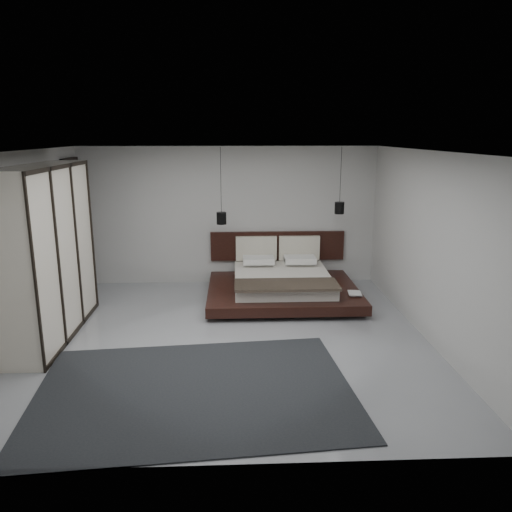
{
  "coord_description": "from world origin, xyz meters",
  "views": [
    {
      "loc": [
        0.1,
        -7.1,
        3.04
      ],
      "look_at": [
        0.47,
        1.2,
        0.99
      ],
      "focal_mm": 35.0,
      "sensor_mm": 36.0,
      "label": 1
    }
  ],
  "objects_px": {
    "bed": "(282,283)",
    "rug": "(195,390)",
    "wardrobe": "(47,253)",
    "lattice_screen": "(75,227)",
    "pendant_right": "(339,208)",
    "pendant_left": "(221,218)"
  },
  "relations": [
    {
      "from": "pendant_right",
      "to": "rug",
      "type": "distance_m",
      "value": 4.96
    },
    {
      "from": "wardrobe",
      "to": "rug",
      "type": "relative_size",
      "value": 0.7
    },
    {
      "from": "lattice_screen",
      "to": "bed",
      "type": "bearing_deg",
      "value": -7.82
    },
    {
      "from": "rug",
      "to": "pendant_left",
      "type": "bearing_deg",
      "value": 86.28
    },
    {
      "from": "rug",
      "to": "lattice_screen",
      "type": "bearing_deg",
      "value": 122.27
    },
    {
      "from": "pendant_left",
      "to": "pendant_right",
      "type": "height_order",
      "value": "same"
    },
    {
      "from": "bed",
      "to": "rug",
      "type": "distance_m",
      "value": 3.78
    },
    {
      "from": "pendant_left",
      "to": "bed",
      "type": "bearing_deg",
      "value": -20.92
    },
    {
      "from": "pendant_right",
      "to": "lattice_screen",
      "type": "bearing_deg",
      "value": 178.78
    },
    {
      "from": "pendant_right",
      "to": "rug",
      "type": "xyz_separation_m",
      "value": [
        -2.52,
        -3.94,
        -1.64
      ]
    },
    {
      "from": "rug",
      "to": "bed",
      "type": "bearing_deg",
      "value": 68.35
    },
    {
      "from": "lattice_screen",
      "to": "bed",
      "type": "distance_m",
      "value": 4.11
    },
    {
      "from": "lattice_screen",
      "to": "rug",
      "type": "bearing_deg",
      "value": -57.73
    },
    {
      "from": "bed",
      "to": "wardrobe",
      "type": "xyz_separation_m",
      "value": [
        -3.69,
        -1.63,
        1.01
      ]
    },
    {
      "from": "pendant_left",
      "to": "rug",
      "type": "height_order",
      "value": "pendant_left"
    },
    {
      "from": "bed",
      "to": "pendant_right",
      "type": "height_order",
      "value": "pendant_right"
    },
    {
      "from": "pendant_right",
      "to": "wardrobe",
      "type": "bearing_deg",
      "value": -156.88
    },
    {
      "from": "lattice_screen",
      "to": "pendant_left",
      "type": "height_order",
      "value": "pendant_left"
    },
    {
      "from": "lattice_screen",
      "to": "rug",
      "type": "relative_size",
      "value": 0.68
    },
    {
      "from": "pendant_left",
      "to": "wardrobe",
      "type": "relative_size",
      "value": 0.55
    },
    {
      "from": "wardrobe",
      "to": "rug",
      "type": "height_order",
      "value": "wardrobe"
    },
    {
      "from": "wardrobe",
      "to": "rug",
      "type": "bearing_deg",
      "value": -39.16
    }
  ]
}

